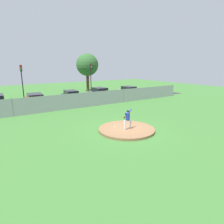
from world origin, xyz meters
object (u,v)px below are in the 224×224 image
object	(u,v)px
parked_car_navy	(71,96)
parked_car_red	(35,100)
pitcher_youth	(128,118)
parked_car_white	(129,91)
traffic_light_near	(22,77)
traffic_light_far	(91,74)
traffic_cone_orange	(113,94)
parked_car_slate	(100,93)
baseball	(115,127)

from	to	relation	value
parked_car_navy	parked_car_red	bearing A→B (deg)	-172.12
pitcher_youth	parked_car_white	world-z (taller)	pitcher_youth
traffic_light_near	traffic_light_far	bearing A→B (deg)	-1.25
parked_car_red	traffic_light_far	distance (m)	11.95
parked_car_navy	traffic_light_far	size ratio (longest dim) A/B	0.76
parked_car_white	traffic_cone_orange	bearing A→B (deg)	137.14
parked_car_white	traffic_light_far	bearing A→B (deg)	136.69
traffic_light_far	pitcher_youth	bearing A→B (deg)	-109.29
parked_car_white	parked_car_navy	bearing A→B (deg)	176.18
traffic_light_near	traffic_cone_orange	bearing A→B (deg)	-12.06
parked_car_navy	parked_car_slate	distance (m)	4.74
parked_car_red	parked_car_white	xyz separation A→B (m)	(15.51, 0.04, -0.01)
pitcher_youth	traffic_light_far	world-z (taller)	traffic_light_far
baseball	parked_car_navy	distance (m)	14.27
baseball	traffic_cone_orange	world-z (taller)	traffic_cone_orange
parked_car_navy	pitcher_youth	bearing A→B (deg)	-94.82
parked_car_red	parked_car_slate	xyz separation A→B (m)	(9.95, 0.45, 0.03)
traffic_cone_orange	traffic_light_far	world-z (taller)	traffic_light_far
traffic_light_far	traffic_light_near	bearing A→B (deg)	178.75
pitcher_youth	parked_car_navy	world-z (taller)	pitcher_youth
traffic_cone_orange	parked_car_navy	bearing A→B (deg)	-172.01
parked_car_red	parked_car_navy	size ratio (longest dim) A/B	1.15
parked_car_slate	traffic_cone_orange	bearing A→B (deg)	22.00
pitcher_youth	traffic_light_near	xyz separation A→B (m)	(-4.52, 19.32, 2.42)
pitcher_youth	baseball	distance (m)	1.48
parked_car_white	pitcher_youth	bearing A→B (deg)	-128.67
traffic_cone_orange	traffic_light_far	xyz separation A→B (m)	(-2.90, 2.77, 3.44)
pitcher_youth	traffic_light_far	xyz separation A→B (m)	(6.68, 19.08, 2.54)
pitcher_youth	parked_car_red	size ratio (longest dim) A/B	0.35
baseball	parked_car_white	world-z (taller)	parked_car_white
baseball	parked_car_navy	world-z (taller)	parked_car_navy
baseball	parked_car_red	bearing A→B (deg)	104.13
baseball	parked_car_white	size ratio (longest dim) A/B	0.02
parked_car_slate	traffic_cone_orange	distance (m)	3.89
parked_car_white	traffic_light_far	distance (m)	7.33
parked_car_slate	traffic_light_near	xyz separation A→B (m)	(-10.53, 4.45, 2.74)
parked_car_red	traffic_light_near	size ratio (longest dim) A/B	0.91
baseball	parked_car_red	xyz separation A→B (m)	(-3.38, 13.42, 0.56)
parked_car_slate	baseball	bearing A→B (deg)	-115.36
traffic_light_far	parked_car_navy	bearing A→B (deg)	-143.94
parked_car_red	parked_car_white	world-z (taller)	parked_car_white
parked_car_navy	traffic_light_far	world-z (taller)	traffic_light_far
baseball	traffic_light_near	bearing A→B (deg)	102.19
pitcher_youth	parked_car_white	size ratio (longest dim) A/B	0.39
parked_car_navy	traffic_light_near	size ratio (longest dim) A/B	0.79
parked_car_red	parked_car_white	distance (m)	15.51
parked_car_slate	pitcher_youth	bearing A→B (deg)	-112.01
parked_car_navy	baseball	bearing A→B (deg)	-97.41
traffic_cone_orange	traffic_light_far	distance (m)	5.28
baseball	traffic_cone_orange	size ratio (longest dim) A/B	0.13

